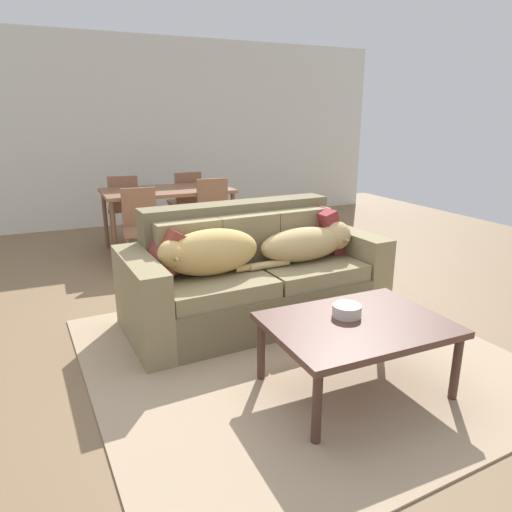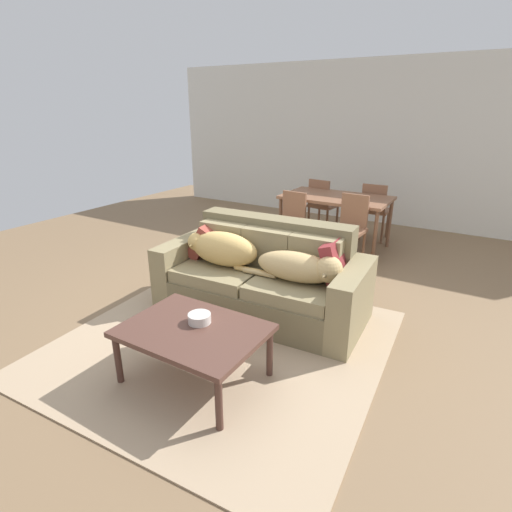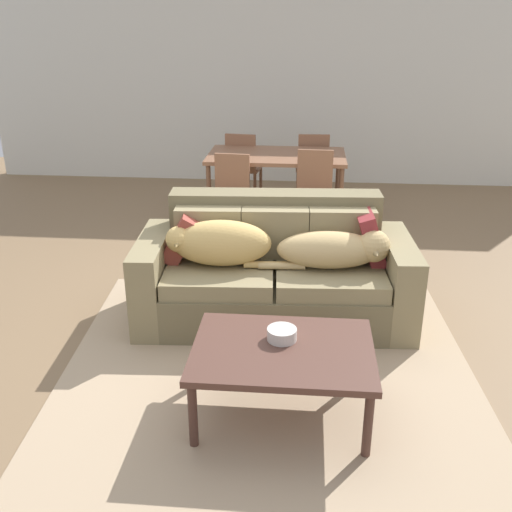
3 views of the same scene
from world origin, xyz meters
The scene contains 15 objects.
ground_plane centered at (0.00, 0.00, 0.00)m, with size 10.00×10.00×0.00m, color #836648.
back_partition centered at (0.00, 4.00, 1.35)m, with size 8.00×0.12×2.70m, color silver.
area_rug centered at (0.13, -0.71, 0.01)m, with size 2.67×2.61×0.01m, color tan.
couch centered at (0.13, 0.01, 0.35)m, with size 2.07×1.01×0.91m.
dog_on_left_cushion centered at (-0.28, -0.12, 0.63)m, with size 0.90×0.37×0.34m.
dog_on_right_cushion centered at (0.58, -0.09, 0.60)m, with size 0.94×0.35×0.29m.
throw_pillow_by_left_arm centered at (-0.58, 0.02, 0.63)m, with size 0.14×0.37×0.37m, color brown.
throw_pillow_by_right_arm centered at (0.83, 0.10, 0.64)m, with size 0.12×0.39×0.39m, color maroon.
coffee_table centered at (0.25, -1.21, 0.40)m, with size 1.02×0.75×0.44m.
bowl_on_coffee_table centered at (0.24, -1.12, 0.48)m, with size 0.17×0.17×0.07m, color silver.
dining_table centered at (0.01, 2.28, 0.68)m, with size 1.49×0.86×0.75m.
dining_chair_near_left centered at (-0.42, 1.69, 0.48)m, with size 0.43×0.43×0.85m.
dining_chair_near_right centered at (0.42, 1.72, 0.51)m, with size 0.42×0.42×0.90m.
dining_chair_far_left centered at (-0.42, 2.82, 0.49)m, with size 0.45×0.45×0.88m.
dining_chair_far_right centered at (0.41, 2.88, 0.50)m, with size 0.41×0.41×0.88m.
Camera 3 is at (0.35, -4.05, 2.18)m, focal length 41.29 mm.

